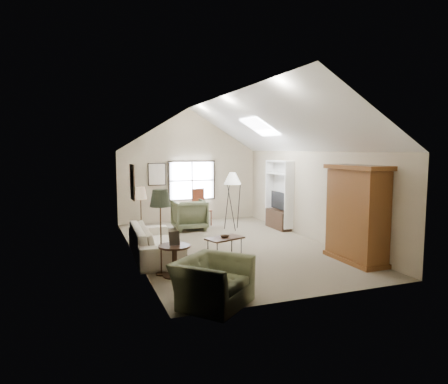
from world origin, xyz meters
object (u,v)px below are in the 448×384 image
object	(u,v)px
armoire	(357,214)
armchair_far	(189,215)
sofa	(155,242)
side_chair	(202,207)
armchair_near	(213,282)
coffee_table	(225,247)
side_table	(175,261)

from	to	relation	value
armoire	armchair_far	size ratio (longest dim) A/B	2.10
sofa	side_chair	distance (m)	4.05
armchair_near	side_chair	size ratio (longest dim) A/B	0.95
armchair_far	coffee_table	distance (m)	3.39
armoire	armchair_far	world-z (taller)	armoire
side_table	sofa	bearing A→B (deg)	93.58
armchair_far	side_table	world-z (taller)	armchair_far
armchair_near	side_chair	distance (m)	6.90
coffee_table	side_chair	bearing A→B (deg)	80.60
side_table	armchair_near	bearing A→B (deg)	-81.54
coffee_table	armchair_near	bearing A→B (deg)	-114.27
sofa	armchair_far	size ratio (longest dim) A/B	2.45
sofa	coffee_table	world-z (taller)	sofa
side_chair	side_table	bearing A→B (deg)	-133.64
armchair_far	sofa	bearing A→B (deg)	62.00
armchair_near	armchair_far	world-z (taller)	armchair_far
armchair_far	armchair_near	bearing A→B (deg)	79.83
sofa	armchair_far	bearing A→B (deg)	-27.46
armoire	side_table	size ratio (longest dim) A/B	3.42
side_chair	armchair_far	bearing A→B (deg)	-160.57
side_table	coffee_table	bearing A→B (deg)	36.32
sofa	side_table	distance (m)	1.60
side_chair	armoire	bearing A→B (deg)	-89.67
sofa	side_table	bearing A→B (deg)	-174.11
armchair_near	armchair_far	xyz separation A→B (m)	(1.30, 6.14, 0.09)
armchair_far	side_table	size ratio (longest dim) A/B	1.63
sofa	armchair_far	world-z (taller)	armchair_far
side_table	side_chair	size ratio (longest dim) A/B	0.52
armchair_near	armchair_far	bearing A→B (deg)	37.33
armchair_near	side_chair	world-z (taller)	side_chair
armchair_near	coffee_table	world-z (taller)	armchair_near
armchair_near	armchair_far	size ratio (longest dim) A/B	1.13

